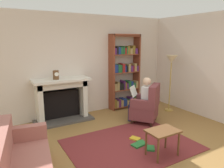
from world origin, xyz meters
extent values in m
plane|color=olive|center=(0.00, 0.00, 0.00)|extent=(14.00, 14.00, 0.00)
cube|color=beige|center=(0.00, 2.55, 1.35)|extent=(5.60, 0.10, 2.70)
cube|color=beige|center=(2.65, 1.25, 1.35)|extent=(0.10, 5.20, 2.70)
cube|color=maroon|center=(0.00, 0.30, 0.01)|extent=(2.40, 1.80, 0.01)
cube|color=#4C4742|center=(-0.74, 2.18, 0.03)|extent=(1.43, 0.64, 0.05)
cube|color=black|center=(-0.74, 2.40, 0.40)|extent=(0.91, 0.20, 0.70)
cube|color=silver|center=(-1.30, 2.28, 0.51)|extent=(0.12, 0.44, 1.03)
cube|color=silver|center=(-0.19, 2.28, 0.51)|extent=(0.12, 0.44, 1.03)
cube|color=silver|center=(-0.74, 2.28, 0.95)|extent=(1.23, 0.44, 0.16)
cube|color=silver|center=(-0.74, 2.22, 1.06)|extent=(1.39, 0.56, 0.06)
cylinder|color=brown|center=(-0.88, 2.20, 1.20)|extent=(0.14, 0.14, 0.22)
cylinder|color=white|center=(-0.88, 2.14, 1.22)|extent=(0.10, 0.01, 0.10)
cube|color=brown|center=(0.75, 2.34, 1.10)|extent=(0.04, 0.32, 2.19)
cube|color=brown|center=(1.64, 2.34, 1.10)|extent=(0.04, 0.32, 2.19)
cube|color=brown|center=(1.19, 2.34, 2.17)|extent=(0.92, 0.32, 0.04)
cube|color=brown|center=(1.19, 2.34, 0.06)|extent=(0.88, 0.32, 0.02)
cube|color=brown|center=(0.82, 2.33, 0.19)|extent=(0.07, 0.26, 0.25)
cube|color=#997F4C|center=(0.89, 2.33, 0.17)|extent=(0.06, 0.26, 0.19)
cube|color=#4C1E59|center=(0.97, 2.33, 0.18)|extent=(0.07, 0.26, 0.22)
cube|color=#997F4C|center=(1.05, 2.33, 0.17)|extent=(0.08, 0.26, 0.19)
cube|color=navy|center=(1.12, 2.33, 0.19)|extent=(0.05, 0.26, 0.23)
cube|color=navy|center=(1.18, 2.33, 0.18)|extent=(0.06, 0.26, 0.22)
cube|color=#997F4C|center=(1.26, 2.33, 0.15)|extent=(0.08, 0.26, 0.17)
cube|color=#1E592D|center=(1.33, 2.33, 0.16)|extent=(0.05, 0.26, 0.17)
cube|color=#4C1E59|center=(1.40, 2.33, 0.19)|extent=(0.07, 0.26, 0.23)
cube|color=navy|center=(1.47, 2.33, 0.16)|extent=(0.06, 0.26, 0.18)
cube|color=brown|center=(1.52, 2.33, 0.18)|extent=(0.04, 0.26, 0.21)
cube|color=#1E592D|center=(1.58, 2.33, 0.19)|extent=(0.07, 0.26, 0.25)
cube|color=brown|center=(1.19, 2.34, 0.58)|extent=(0.88, 0.32, 0.02)
cube|color=#997F4C|center=(0.83, 2.33, 0.69)|extent=(0.09, 0.26, 0.20)
cube|color=#997F4C|center=(0.91, 2.33, 0.71)|extent=(0.06, 0.26, 0.24)
cube|color=black|center=(1.00, 2.33, 0.68)|extent=(0.09, 0.26, 0.18)
cube|color=black|center=(1.07, 2.33, 0.68)|extent=(0.05, 0.26, 0.18)
cube|color=#4C1E59|center=(1.13, 2.33, 0.72)|extent=(0.04, 0.26, 0.26)
cube|color=brown|center=(1.18, 2.33, 0.69)|extent=(0.04, 0.26, 0.21)
cube|color=#4C1E59|center=(1.23, 2.33, 0.67)|extent=(0.05, 0.26, 0.17)
cube|color=#1E592D|center=(1.31, 2.33, 0.71)|extent=(0.09, 0.26, 0.23)
cube|color=navy|center=(1.40, 2.33, 0.70)|extent=(0.07, 0.26, 0.22)
cube|color=#1E592D|center=(1.49, 2.33, 0.67)|extent=(0.09, 0.26, 0.16)
cube|color=#997F4C|center=(1.58, 2.33, 0.69)|extent=(0.08, 0.26, 0.21)
cube|color=brown|center=(1.19, 2.34, 1.10)|extent=(0.88, 0.32, 0.02)
cube|color=navy|center=(0.81, 2.33, 1.23)|extent=(0.06, 0.26, 0.24)
cube|color=navy|center=(0.87, 2.33, 1.22)|extent=(0.04, 0.26, 0.23)
cube|color=#1E592D|center=(0.94, 2.33, 1.22)|extent=(0.08, 0.26, 0.23)
cube|color=#1E592D|center=(1.01, 2.33, 1.21)|extent=(0.04, 0.26, 0.21)
cube|color=maroon|center=(1.09, 2.33, 1.23)|extent=(0.09, 0.26, 0.24)
cube|color=navy|center=(1.15, 2.33, 1.20)|extent=(0.04, 0.26, 0.19)
cube|color=black|center=(1.21, 2.33, 1.20)|extent=(0.06, 0.26, 0.18)
cube|color=#997F4C|center=(1.29, 2.33, 1.22)|extent=(0.08, 0.26, 0.23)
cube|color=#4C1E59|center=(1.38, 2.33, 1.19)|extent=(0.08, 0.26, 0.17)
cube|color=maroon|center=(1.44, 2.33, 1.19)|extent=(0.04, 0.26, 0.17)
cube|color=#997F4C|center=(1.51, 2.33, 1.22)|extent=(0.08, 0.26, 0.23)
cube|color=#4C1E59|center=(1.60, 2.33, 1.19)|extent=(0.08, 0.26, 0.16)
cube|color=brown|center=(1.19, 2.34, 1.61)|extent=(0.88, 0.32, 0.02)
cube|color=#4C1E59|center=(0.81, 2.33, 1.72)|extent=(0.06, 0.26, 0.18)
cube|color=black|center=(0.87, 2.33, 1.74)|extent=(0.05, 0.26, 0.23)
cube|color=navy|center=(0.94, 2.33, 1.73)|extent=(0.07, 0.26, 0.20)
cube|color=#1E592D|center=(1.02, 2.33, 1.72)|extent=(0.08, 0.26, 0.20)
cube|color=#1E592D|center=(1.10, 2.33, 1.74)|extent=(0.04, 0.26, 0.23)
cube|color=maroon|center=(1.15, 2.33, 1.71)|extent=(0.06, 0.26, 0.18)
cube|color=#1E592D|center=(1.20, 2.33, 1.72)|extent=(0.04, 0.26, 0.19)
cube|color=brown|center=(1.26, 2.33, 1.74)|extent=(0.07, 0.26, 0.23)
cube|color=#997F4C|center=(1.34, 2.33, 1.71)|extent=(0.09, 0.26, 0.16)
cube|color=brown|center=(1.44, 2.33, 1.75)|extent=(0.08, 0.26, 0.24)
cube|color=#4C1E59|center=(1.52, 2.33, 1.70)|extent=(0.09, 0.26, 0.16)
cube|color=brown|center=(1.19, 2.34, 2.13)|extent=(0.88, 0.32, 0.02)
cylinder|color=#331E14|center=(1.03, 1.46, 0.06)|extent=(0.05, 0.05, 0.12)
cylinder|color=#331E14|center=(0.62, 1.15, 0.06)|extent=(0.05, 0.05, 0.12)
cylinder|color=#331E14|center=(1.32, 1.08, 0.06)|extent=(0.05, 0.05, 0.12)
cylinder|color=#331E14|center=(0.92, 0.76, 0.06)|extent=(0.05, 0.05, 0.12)
cube|color=brown|center=(0.97, 1.11, 0.27)|extent=(0.87, 0.87, 0.30)
cube|color=brown|center=(1.12, 0.92, 0.70)|extent=(0.61, 0.52, 0.55)
cube|color=brown|center=(1.19, 1.27, 0.53)|extent=(0.42, 0.50, 0.22)
cube|color=brown|center=(0.76, 0.95, 0.53)|extent=(0.42, 0.50, 0.22)
cube|color=silver|center=(1.00, 1.07, 0.67)|extent=(0.38, 0.35, 0.50)
sphere|color=#D8AD8C|center=(1.00, 1.07, 1.04)|extent=(0.20, 0.20, 0.20)
cube|color=#191E3F|center=(0.95, 1.28, 0.47)|extent=(0.34, 0.39, 0.12)
cube|color=#191E3F|center=(0.82, 1.18, 0.47)|extent=(0.34, 0.39, 0.12)
cylinder|color=#191E3F|center=(0.83, 1.43, 0.21)|extent=(0.10, 0.10, 0.42)
cylinder|color=#191E3F|center=(0.70, 1.33, 0.21)|extent=(0.10, 0.10, 0.42)
cube|color=white|center=(0.80, 1.33, 0.77)|extent=(0.35, 0.30, 0.25)
cube|color=#A46258|center=(-1.85, 0.70, 0.52)|extent=(0.72, 0.27, 0.24)
cube|color=brown|center=(0.25, -0.30, 0.47)|extent=(0.56, 0.39, 0.03)
cylinder|color=brown|center=(0.01, -0.45, 0.23)|extent=(0.04, 0.04, 0.45)
cylinder|color=brown|center=(0.49, -0.45, 0.23)|extent=(0.04, 0.04, 0.45)
cylinder|color=brown|center=(0.01, -0.14, 0.23)|extent=(0.04, 0.04, 0.45)
cylinder|color=brown|center=(0.49, -0.14, 0.23)|extent=(0.04, 0.04, 0.45)
cube|color=#267233|center=(0.22, -0.04, 0.03)|extent=(0.23, 0.24, 0.03)
cube|color=gold|center=(0.21, 0.44, 0.03)|extent=(0.22, 0.24, 0.03)
cube|color=#267233|center=(0.22, 0.22, 0.02)|extent=(0.17, 0.21, 0.02)
cube|color=#267233|center=(0.09, 0.19, 0.03)|extent=(0.25, 0.20, 0.03)
cylinder|color=#B7933F|center=(2.17, 1.44, 0.01)|extent=(0.24, 0.24, 0.03)
cylinder|color=#B7933F|center=(2.17, 1.44, 0.71)|extent=(0.03, 0.03, 1.37)
cone|color=beige|center=(2.17, 1.44, 1.50)|extent=(0.32, 0.32, 0.22)
camera|label=1|loc=(-2.22, -2.78, 2.01)|focal=33.55mm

